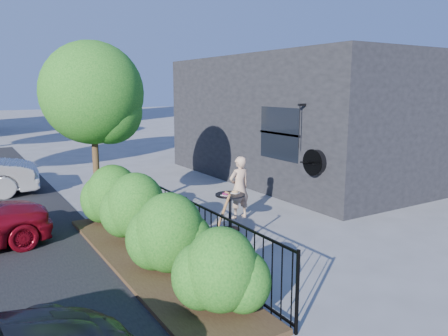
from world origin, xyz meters
TOP-DOWN VIEW (x-y plane):
  - ground at (0.00, 0.00)m, footprint 120.00×120.00m
  - shop_building at (5.50, 4.50)m, footprint 6.22×9.00m
  - fence at (-1.50, 0.00)m, footprint 0.05×6.05m
  - planting_bed at (-2.20, 0.00)m, footprint 1.30×6.00m
  - shrubs at (-2.10, 0.10)m, footprint 1.10×5.60m
  - patio_tree at (-2.24, 2.76)m, footprint 2.20×2.20m
  - cafe_table at (-0.05, 0.83)m, footprint 0.63×0.63m
  - woman at (0.63, 1.50)m, footprint 0.55×0.37m
  - shovel at (-1.25, -0.66)m, footprint 0.51×0.17m

SIDE VIEW (x-z plane):
  - ground at x=0.00m, z-range 0.00..0.00m
  - planting_bed at x=-2.20m, z-range 0.00..0.08m
  - cafe_table at x=-0.05m, z-range 0.13..0.97m
  - fence at x=-1.50m, z-range 0.01..1.11m
  - shovel at x=-1.25m, z-range -0.08..1.23m
  - shrubs at x=-2.10m, z-range 0.08..1.32m
  - woman at x=0.63m, z-range 0.00..1.46m
  - shop_building at x=5.50m, z-range 0.00..4.00m
  - patio_tree at x=-2.24m, z-range 0.79..4.73m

